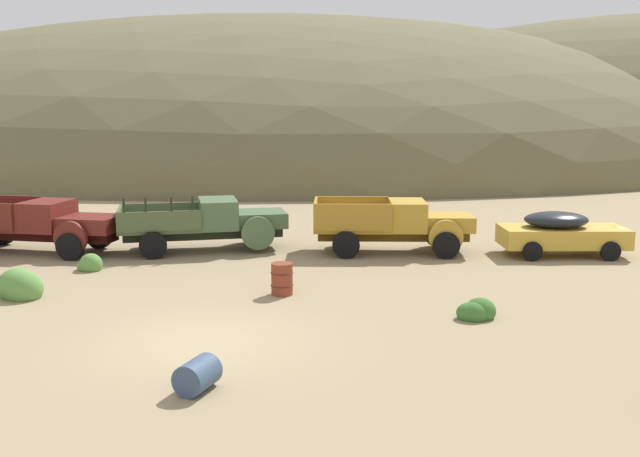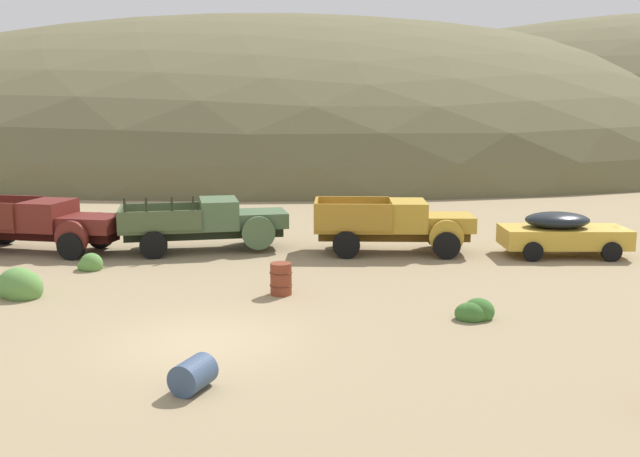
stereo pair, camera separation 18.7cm
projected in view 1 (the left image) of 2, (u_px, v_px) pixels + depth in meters
ground_plane at (202, 342)px, 16.03m from camera, size 300.00×300.00×0.00m
hill_distant at (261, 151)px, 81.88m from camera, size 105.87×86.82×28.93m
truck_oxblood at (43, 225)px, 25.55m from camera, size 6.63×2.59×1.91m
truck_weathered_green at (214, 223)px, 26.02m from camera, size 6.35×4.06×2.16m
truck_mustard at (403, 225)px, 25.57m from camera, size 5.87×2.89×1.91m
car_faded_yellow at (566, 233)px, 25.11m from camera, size 4.78×2.51×1.57m
oil_drum_tipped at (197, 375)px, 13.25m from camera, size 0.80×0.95×0.62m
oil_drum_foreground at (282, 279)px, 19.95m from camera, size 0.65×0.65×0.91m
bush_front_right at (90, 265)px, 22.92m from camera, size 0.86×0.68×0.72m
bush_back_edge at (20, 288)px, 19.72m from camera, size 1.38×1.17×1.04m
bush_front_left at (476, 312)px, 17.75m from camera, size 1.00×0.83×0.67m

